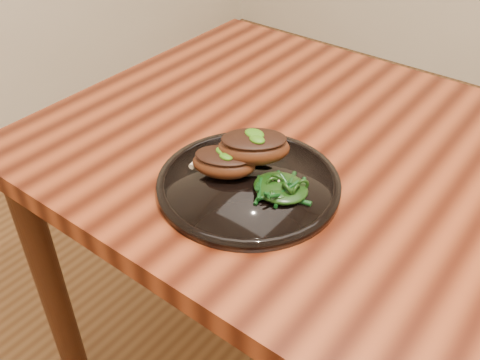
# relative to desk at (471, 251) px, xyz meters

# --- Properties ---
(desk) EXTENTS (1.60, 0.80, 0.75)m
(desk) POSITION_rel_desk_xyz_m (0.00, 0.00, 0.00)
(desk) COLOR #351006
(desk) RESTS_ON ground
(plate) EXTENTS (0.29, 0.29, 0.02)m
(plate) POSITION_rel_desk_xyz_m (-0.32, -0.17, 0.09)
(plate) COLOR black
(plate) RESTS_ON desk
(lamb_chop_front) EXTENTS (0.12, 0.10, 0.05)m
(lamb_chop_front) POSITION_rel_desk_xyz_m (-0.36, -0.18, 0.12)
(lamb_chop_front) COLOR #481F0D
(lamb_chop_front) RESTS_ON plate
(lamb_chop_back) EXTENTS (0.14, 0.13, 0.05)m
(lamb_chop_back) POSITION_rel_desk_xyz_m (-0.33, -0.14, 0.14)
(lamb_chop_back) COLOR #481F0D
(lamb_chop_back) RESTS_ON plate
(herb_smear) EXTENTS (0.08, 0.05, 0.01)m
(herb_smear) POSITION_rel_desk_xyz_m (-0.36, -0.11, 0.10)
(herb_smear) COLOR #1C4B08
(herb_smear) RESTS_ON plate
(greens_heap) EXTENTS (0.09, 0.08, 0.03)m
(greens_heap) POSITION_rel_desk_xyz_m (-0.26, -0.17, 0.11)
(greens_heap) COLOR black
(greens_heap) RESTS_ON plate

